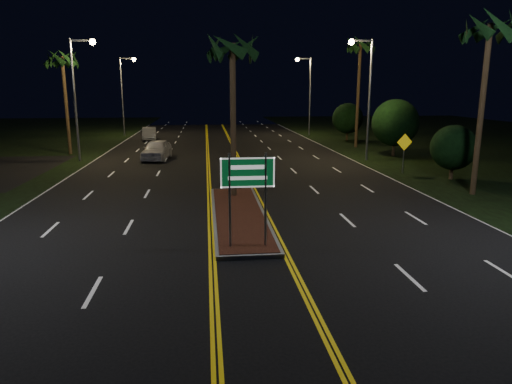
{
  "coord_description": "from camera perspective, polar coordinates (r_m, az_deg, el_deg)",
  "views": [
    {
      "loc": [
        -1.34,
        -11.91,
        5.37
      ],
      "look_at": [
        0.34,
        3.4,
        1.9
      ],
      "focal_mm": 32.0,
      "sensor_mm": 36.0,
      "label": 1
    }
  ],
  "objects": [
    {
      "name": "median_island",
      "position": [
        19.68,
        -2.14,
        -2.89
      ],
      "size": [
        2.25,
        10.25,
        0.17
      ],
      "color": "gray",
      "rests_on": "ground"
    },
    {
      "name": "shrub_near",
      "position": [
        30.06,
        23.47,
        5.11
      ],
      "size": [
        2.7,
        2.7,
        3.3
      ],
      "color": "#382819",
      "rests_on": "ground"
    },
    {
      "name": "palm_left_far",
      "position": [
        41.59,
        -23.08,
        15.0
      ],
      "size": [
        2.4,
        2.4,
        8.8
      ],
      "color": "#382819",
      "rests_on": "ground"
    },
    {
      "name": "ground",
      "position": [
        13.14,
        0.13,
        -11.43
      ],
      "size": [
        120.0,
        120.0,
        0.0
      ],
      "primitive_type": "plane",
      "color": "black",
      "rests_on": "ground"
    },
    {
      "name": "streetlight_left_far",
      "position": [
        56.68,
        -16.07,
        12.51
      ],
      "size": [
        1.91,
        0.44,
        9.0
      ],
      "color": "gray",
      "rests_on": "ground"
    },
    {
      "name": "streetlight_right_mid",
      "position": [
        35.96,
        13.49,
        12.82
      ],
      "size": [
        1.91,
        0.44,
        9.0
      ],
      "color": "gray",
      "rests_on": "ground"
    },
    {
      "name": "car_near",
      "position": [
        36.61,
        -12.32,
        5.41
      ],
      "size": [
        2.92,
        5.65,
        1.81
      ],
      "primitive_type": "imported",
      "rotation": [
        0.0,
        0.0,
        -0.11
      ],
      "color": "silver",
      "rests_on": "ground"
    },
    {
      "name": "palm_median",
      "position": [
        22.53,
        -2.98,
        17.53
      ],
      "size": [
        2.4,
        2.4,
        8.3
      ],
      "color": "#382819",
      "rests_on": "ground"
    },
    {
      "name": "palm_right_near",
      "position": [
        26.07,
        27.21,
        17.63
      ],
      "size": [
        2.4,
        2.4,
        9.3
      ],
      "color": "#382819",
      "rests_on": "ground"
    },
    {
      "name": "shrub_far",
      "position": [
        50.34,
        11.39,
        9.0
      ],
      "size": [
        3.24,
        3.24,
        3.96
      ],
      "color": "#382819",
      "rests_on": "ground"
    },
    {
      "name": "palm_right_far",
      "position": [
        44.39,
        12.92,
        17.28
      ],
      "size": [
        2.4,
        2.4,
        10.3
      ],
      "color": "#382819",
      "rests_on": "ground"
    },
    {
      "name": "streetlight_right_far",
      "position": [
        55.22,
        6.4,
        12.92
      ],
      "size": [
        1.91,
        0.44,
        9.0
      ],
      "color": "gray",
      "rests_on": "ground"
    },
    {
      "name": "highway_sign",
      "position": [
        15.07,
        -1.05,
        1.34
      ],
      "size": [
        1.8,
        0.08,
        3.2
      ],
      "color": "gray",
      "rests_on": "ground"
    },
    {
      "name": "streetlight_left_mid",
      "position": [
        37.09,
        -21.26,
        12.31
      ],
      "size": [
        1.91,
        0.44,
        9.0
      ],
      "color": "gray",
      "rests_on": "ground"
    },
    {
      "name": "warning_sign",
      "position": [
        31.17,
        18.04,
        5.3
      ],
      "size": [
        1.08,
        0.18,
        2.59
      ],
      "rotation": [
        0.0,
        0.0,
        0.14
      ],
      "color": "gray",
      "rests_on": "ground"
    },
    {
      "name": "shrub_mid",
      "position": [
        39.14,
        17.0,
        8.28
      ],
      "size": [
        3.78,
        3.78,
        4.62
      ],
      "color": "#382819",
      "rests_on": "ground"
    },
    {
      "name": "car_far",
      "position": [
        51.26,
        -13.2,
        7.24
      ],
      "size": [
        2.45,
        4.87,
        1.57
      ],
      "primitive_type": "imported",
      "rotation": [
        0.0,
        0.0,
        0.1
      ],
      "color": "silver",
      "rests_on": "ground"
    }
  ]
}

